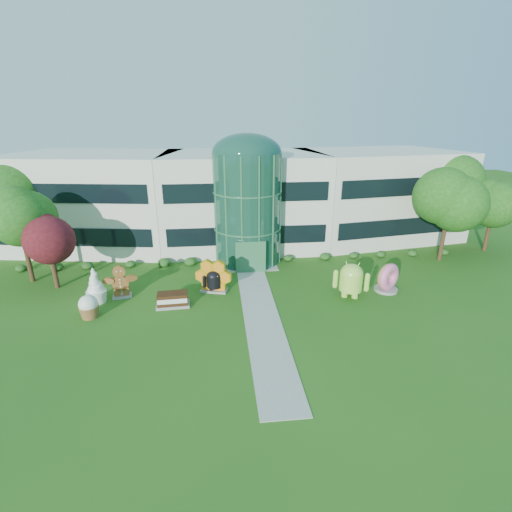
{
  "coord_description": "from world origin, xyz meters",
  "views": [
    {
      "loc": [
        -2.73,
        -20.61,
        12.61
      ],
      "look_at": [
        0.14,
        6.0,
        2.6
      ],
      "focal_mm": 26.0,
      "sensor_mm": 36.0,
      "label": 1
    }
  ],
  "objects_px": {
    "donut": "(387,277)",
    "gingerbread": "(120,281)",
    "android_black": "(214,279)",
    "android_green": "(351,278)"
  },
  "relations": [
    {
      "from": "donut",
      "to": "android_green",
      "type": "bearing_deg",
      "value": 162.14
    },
    {
      "from": "android_green",
      "to": "donut",
      "type": "relative_size",
      "value": 1.35
    },
    {
      "from": "android_black",
      "to": "donut",
      "type": "xyz_separation_m",
      "value": [
        13.23,
        -1.25,
        0.1
      ]
    },
    {
      "from": "android_black",
      "to": "donut",
      "type": "bearing_deg",
      "value": -10.96
    },
    {
      "from": "android_green",
      "to": "donut",
      "type": "bearing_deg",
      "value": 35.73
    },
    {
      "from": "android_green",
      "to": "gingerbread",
      "type": "relative_size",
      "value": 1.14
    },
    {
      "from": "donut",
      "to": "gingerbread",
      "type": "distance_m",
      "value": 20.17
    },
    {
      "from": "android_black",
      "to": "gingerbread",
      "type": "xyz_separation_m",
      "value": [
        -6.91,
        -0.12,
        0.21
      ]
    },
    {
      "from": "donut",
      "to": "gingerbread",
      "type": "relative_size",
      "value": 0.84
    },
    {
      "from": "gingerbread",
      "to": "android_black",
      "type": "bearing_deg",
      "value": -9.63
    }
  ]
}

